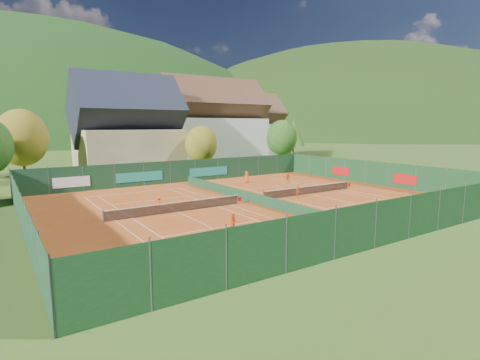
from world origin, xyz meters
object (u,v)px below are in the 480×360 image
player_right_near (298,192)px  player_right_far_b (287,178)px  hotel_block_b (247,130)px  player_left_near (225,238)px  hotel_block_a (213,127)px  ball_hopper (430,201)px  player_left_mid (234,222)px  player_right_far_a (247,177)px  player_left_far (159,204)px  chalet (128,132)px

player_right_near → player_right_far_b: size_ratio=1.06×
hotel_block_b → player_left_near: size_ratio=11.45×
hotel_block_a → hotel_block_b: bearing=29.7°
ball_hopper → hotel_block_b: bearing=72.8°
player_left_mid → player_right_far_a: 23.26m
hotel_block_a → player_right_far_a: size_ratio=13.81×
player_left_near → hotel_block_a: bearing=20.8°
player_left_far → player_right_far_b: 22.23m
ball_hopper → player_right_far_b: size_ratio=0.64×
player_right_near → player_right_far_b: bearing=9.6°
player_left_near → player_right_far_a: player_right_far_a is taller
player_left_far → player_right_far_a: player_right_far_a is taller
player_right_far_a → hotel_block_b: bearing=-111.7°
player_right_near → ball_hopper: bearing=-97.5°
hotel_block_b → player_left_mid: bearing=-125.6°
player_right_near → hotel_block_b: bearing=16.2°
player_right_near → player_right_far_a: 11.94m
ball_hopper → player_left_near: bearing=-180.0°
chalet → ball_hopper: chalet is taller
player_left_far → hotel_block_a: bearing=-102.6°
player_left_mid → player_right_far_a: player_right_far_a is taller
ball_hopper → player_left_far: 25.40m
hotel_block_b → player_right_near: 51.79m
player_left_mid → player_left_far: bearing=124.1°
chalet → player_right_far_b: 27.12m
chalet → player_right_near: bearing=-75.1°
chalet → player_left_far: size_ratio=11.18×
hotel_block_b → player_right_far_a: bearing=-124.8°
hotel_block_a → player_left_far: size_ratio=14.90×
player_left_near → player_right_far_a: size_ratio=0.96×
hotel_block_a → ball_hopper: bearing=-93.7°
chalet → player_left_far: chalet is taller
player_left_near → player_right_far_b: bearing=1.1°
hotel_block_a → player_right_near: (-10.73, -37.10, -6.72)m
player_right_far_b → ball_hopper: bearing=97.3°
player_left_far → ball_hopper: bearing=174.8°
player_left_far → player_right_far_a: bearing=-125.8°
player_right_far_a → player_right_far_b: player_right_far_a is taller
player_right_far_b → hotel_block_a: bearing=-95.0°
chalet → hotel_block_a: size_ratio=0.75×
player_right_near → player_right_far_a: player_right_far_a is taller
hotel_block_b → player_left_near: hotel_block_b is taller
player_left_far → chalet: bearing=-79.1°
player_left_far → player_right_near: bearing=-165.0°
player_left_mid → player_right_near: bearing=48.6°
chalet → ball_hopper: 44.52m
player_left_near → player_left_far: (0.46, 12.14, -0.03)m
chalet → player_right_near: chalet is taller
hotel_block_a → player_right_near: size_ratio=16.39×
hotel_block_a → ball_hopper: (-3.02, -47.11, -6.83)m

